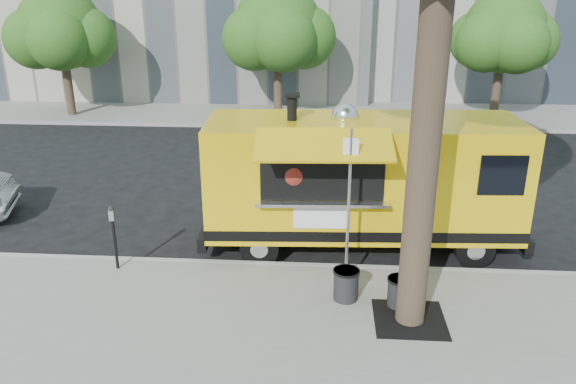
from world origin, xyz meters
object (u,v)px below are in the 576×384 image
parking_meter (114,230)px  trash_bin_left (346,283)px  far_tree_b (278,27)px  far_tree_c (504,32)px  far_tree_a (61,28)px  sign_post (349,198)px  trash_bin_right (399,291)px  food_truck (361,179)px

parking_meter → trash_bin_left: bearing=-10.6°
far_tree_b → far_tree_c: far_tree_b is taller
far_tree_a → trash_bin_left: size_ratio=9.22×
far_tree_c → sign_post: (-6.45, -13.95, -1.87)m
far_tree_b → far_tree_c: size_ratio=1.06×
trash_bin_left → trash_bin_right: trash_bin_left is taller
parking_meter → trash_bin_right: 5.58m
far_tree_a → far_tree_c: bearing=0.3°
far_tree_b → trash_bin_left: (2.53, -14.90, -3.37)m
sign_post → parking_meter: sign_post is taller
food_truck → trash_bin_right: size_ratio=12.92×
far_tree_a → sign_post: far_tree_a is taller
food_truck → far_tree_a: bearing=131.7°
parking_meter → food_truck: size_ratio=0.19×
far_tree_a → food_truck: bearing=-45.3°
sign_post → trash_bin_right: sign_post is taller
parking_meter → trash_bin_right: size_ratio=2.48×
sign_post → food_truck: size_ratio=0.43×
far_tree_a → far_tree_c: 18.00m
far_tree_b → trash_bin_right: 15.82m
trash_bin_right → far_tree_b: bearing=102.9°
far_tree_a → trash_bin_left: bearing=-51.5°
far_tree_b → trash_bin_right: (3.46, -15.06, -3.39)m
far_tree_a → trash_bin_right: far_tree_a is taller
sign_post → far_tree_a: bearing=129.8°
far_tree_c → sign_post: bearing=-114.8°
sign_post → trash_bin_left: bearing=-91.7°
far_tree_a → food_truck: size_ratio=0.77×
far_tree_a → trash_bin_left: 18.82m
far_tree_b → far_tree_c: bearing=-1.9°
trash_bin_left → sign_post: bearing=88.3°
trash_bin_left → trash_bin_right: size_ratio=1.08×
food_truck → trash_bin_left: food_truck is taller
far_tree_a → far_tree_c: size_ratio=1.03×
sign_post → trash_bin_right: size_ratio=5.57×
far_tree_b → trash_bin_left: size_ratio=9.47×
far_tree_b → sign_post: 14.61m
far_tree_b → food_truck: bearing=-77.0°
parking_meter → trash_bin_right: parking_meter is taller
food_truck → trash_bin_left: size_ratio=11.99×
far_tree_b → far_tree_c: (9.00, -0.30, -0.12)m
far_tree_c → food_truck: size_ratio=0.75×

